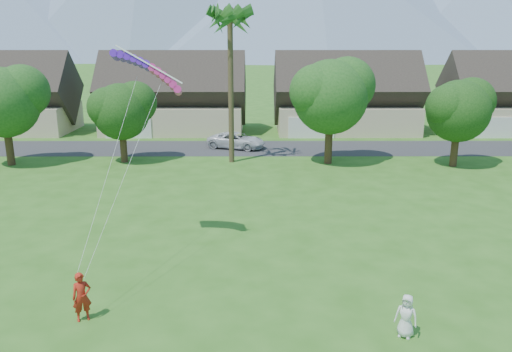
{
  "coord_description": "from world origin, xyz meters",
  "views": [
    {
      "loc": [
        -0.04,
        -12.18,
        9.84
      ],
      "look_at": [
        0.0,
        10.0,
        3.8
      ],
      "focal_mm": 35.0,
      "sensor_mm": 36.0,
      "label": 1
    }
  ],
  "objects_px": {
    "parked_car": "(236,140)",
    "parafoil_kite": "(150,67)",
    "kite_flyer": "(82,297)",
    "watcher": "(406,316)"
  },
  "relations": [
    {
      "from": "parked_car",
      "to": "parafoil_kite",
      "type": "relative_size",
      "value": 1.56
    },
    {
      "from": "kite_flyer",
      "to": "parafoil_kite",
      "type": "height_order",
      "value": "parafoil_kite"
    },
    {
      "from": "watcher",
      "to": "parafoil_kite",
      "type": "xyz_separation_m",
      "value": [
        -9.9,
        7.88,
        7.89
      ]
    },
    {
      "from": "watcher",
      "to": "parafoil_kite",
      "type": "relative_size",
      "value": 0.45
    },
    {
      "from": "kite_flyer",
      "to": "parafoil_kite",
      "type": "relative_size",
      "value": 0.54
    },
    {
      "from": "watcher",
      "to": "kite_flyer",
      "type": "bearing_deg",
      "value": -156.21
    },
    {
      "from": "parafoil_kite",
      "to": "kite_flyer",
      "type": "bearing_deg",
      "value": -101.64
    },
    {
      "from": "parked_car",
      "to": "watcher",
      "type": "bearing_deg",
      "value": -147.88
    },
    {
      "from": "watcher",
      "to": "parked_car",
      "type": "relative_size",
      "value": 0.29
    },
    {
      "from": "watcher",
      "to": "parked_car",
      "type": "distance_m",
      "value": 31.83
    }
  ]
}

